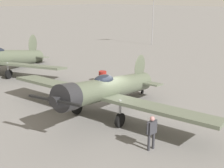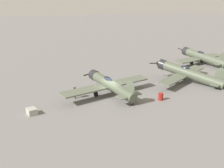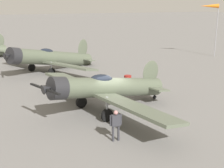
{
  "view_description": "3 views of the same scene",
  "coord_description": "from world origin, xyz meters",
  "px_view_note": "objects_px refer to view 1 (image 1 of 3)",
  "views": [
    {
      "loc": [
        11.44,
        10.76,
        6.81
      ],
      "look_at": [
        0.0,
        0.0,
        1.8
      ],
      "focal_mm": 43.78,
      "sensor_mm": 36.0,
      "label": 1
    },
    {
      "loc": [
        -30.91,
        17.4,
        12.27
      ],
      "look_at": [
        0.0,
        0.0,
        1.8
      ],
      "focal_mm": 45.98,
      "sensor_mm": 36.0,
      "label": 2
    },
    {
      "loc": [
        8.66,
        17.09,
        6.96
      ],
      "look_at": [
        0.0,
        0.0,
        1.8
      ],
      "focal_mm": 47.79,
      "sensor_mm": 36.0,
      "label": 3
    }
  ],
  "objects_px": {
    "windsock_mast": "(147,0)",
    "airplane_foreground": "(107,89)",
    "airplane_mid_apron": "(2,58)",
    "fuel_drum": "(103,77)",
    "ground_crew_mechanic": "(152,130)"
  },
  "relations": [
    {
      "from": "windsock_mast",
      "to": "airplane_foreground",
      "type": "bearing_deg",
      "value": 31.59
    },
    {
      "from": "fuel_drum",
      "to": "windsock_mast",
      "type": "height_order",
      "value": "windsock_mast"
    },
    {
      "from": "airplane_foreground",
      "to": "fuel_drum",
      "type": "relative_size",
      "value": 14.65
    },
    {
      "from": "ground_crew_mechanic",
      "to": "windsock_mast",
      "type": "relative_size",
      "value": 0.24
    },
    {
      "from": "airplane_mid_apron",
      "to": "airplane_foreground",
      "type": "bearing_deg",
      "value": 65.88
    },
    {
      "from": "ground_crew_mechanic",
      "to": "fuel_drum",
      "type": "relative_size",
      "value": 1.82
    },
    {
      "from": "ground_crew_mechanic",
      "to": "fuel_drum",
      "type": "distance_m",
      "value": 11.01
    },
    {
      "from": "airplane_foreground",
      "to": "ground_crew_mechanic",
      "type": "height_order",
      "value": "airplane_foreground"
    },
    {
      "from": "airplane_foreground",
      "to": "airplane_mid_apron",
      "type": "height_order",
      "value": "airplane_mid_apron"
    },
    {
      "from": "ground_crew_mechanic",
      "to": "airplane_foreground",
      "type": "bearing_deg",
      "value": 169.85
    },
    {
      "from": "ground_crew_mechanic",
      "to": "windsock_mast",
      "type": "xyz_separation_m",
      "value": [
        -23.36,
        -17.74,
        5.41
      ]
    },
    {
      "from": "fuel_drum",
      "to": "windsock_mast",
      "type": "distance_m",
      "value": 20.24
    },
    {
      "from": "airplane_mid_apron",
      "to": "windsock_mast",
      "type": "xyz_separation_m",
      "value": [
        -21.75,
        0.18,
        5.0
      ]
    },
    {
      "from": "airplane_mid_apron",
      "to": "fuel_drum",
      "type": "bearing_deg",
      "value": 93.07
    },
    {
      "from": "airplane_foreground",
      "to": "windsock_mast",
      "type": "distance_m",
      "value": 26.11
    }
  ]
}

